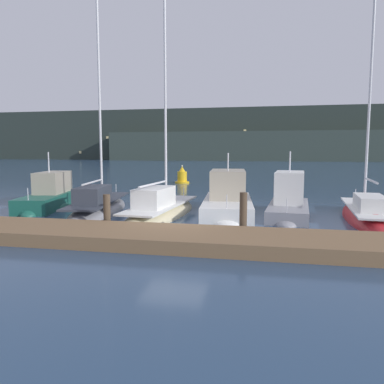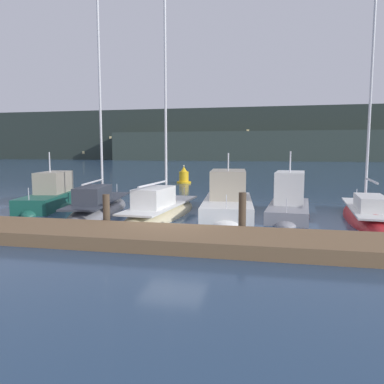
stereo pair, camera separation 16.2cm
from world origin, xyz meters
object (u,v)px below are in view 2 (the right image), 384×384
object	(u,v)px
sailboat_berth_6	(367,217)
rowboat_adrift	(46,194)
channel_buoy	(184,177)
motorboat_berth_1	(51,202)
sailboat_berth_2	(99,210)
motorboat_berth_4	(228,205)
motorboat_berth_5	(289,208)
sailboat_berth_3	(161,213)

from	to	relation	value
sailboat_berth_6	rowboat_adrift	world-z (taller)	sailboat_berth_6
channel_buoy	motorboat_berth_1	bearing A→B (deg)	-102.75
motorboat_berth_1	rowboat_adrift	xyz separation A→B (m)	(-4.17, 5.78, -0.31)
sailboat_berth_2	motorboat_berth_4	bearing A→B (deg)	12.91
sailboat_berth_2	motorboat_berth_5	xyz separation A→B (m)	(9.49, 1.23, 0.21)
motorboat_berth_5	channel_buoy	xyz separation A→B (m)	(-9.27, 16.73, 0.25)
sailboat_berth_2	rowboat_adrift	size ratio (longest dim) A/B	3.95
motorboat_berth_4	rowboat_adrift	xyz separation A→B (m)	(-14.17, 5.60, -0.40)
sailboat_berth_6	rowboat_adrift	size ratio (longest dim) A/B	3.91
motorboat_berth_4	sailboat_berth_3	bearing A→B (deg)	-151.24
sailboat_berth_2	sailboat_berth_6	bearing A→B (deg)	3.88
motorboat_berth_1	motorboat_berth_4	distance (m)	10.00
sailboat_berth_2	sailboat_berth_3	world-z (taller)	sailboat_berth_2
motorboat_berth_4	channel_buoy	xyz separation A→B (m)	(-6.23, 16.49, 0.23)
sailboat_berth_2	channel_buoy	bearing A→B (deg)	89.30
channel_buoy	rowboat_adrift	bearing A→B (deg)	-126.11
rowboat_adrift	motorboat_berth_4	bearing A→B (deg)	-21.57
sailboat_berth_2	motorboat_berth_4	xyz separation A→B (m)	(6.45, 1.48, 0.23)
channel_buoy	rowboat_adrift	world-z (taller)	channel_buoy
sailboat_berth_3	sailboat_berth_2	bearing A→B (deg)	176.53
sailboat_berth_2	sailboat_berth_3	distance (m)	3.39
sailboat_berth_3	sailboat_berth_6	bearing A→B (deg)	6.46
motorboat_berth_5	channel_buoy	world-z (taller)	motorboat_berth_5
motorboat_berth_1	sailboat_berth_2	size ratio (longest dim) A/B	0.54
motorboat_berth_1	sailboat_berth_6	distance (m)	16.53
motorboat_berth_4	sailboat_berth_6	size ratio (longest dim) A/B	0.61
rowboat_adrift	sailboat_berth_6	bearing A→B (deg)	-16.67
motorboat_berth_1	rowboat_adrift	size ratio (longest dim) A/B	2.13
motorboat_berth_1	sailboat_berth_3	world-z (taller)	sailboat_berth_3
sailboat_berth_3	motorboat_berth_4	distance (m)	3.51
sailboat_berth_2	sailboat_berth_3	xyz separation A→B (m)	(3.38, -0.21, -0.00)
motorboat_berth_1	motorboat_berth_4	world-z (taller)	motorboat_berth_1
sailboat_berth_3	channel_buoy	size ratio (longest dim) A/B	6.87
channel_buoy	motorboat_berth_4	bearing A→B (deg)	-69.30
sailboat_berth_2	sailboat_berth_6	xyz separation A→B (m)	(12.98, 0.88, -0.05)
sailboat_berth_2	motorboat_berth_4	world-z (taller)	sailboat_berth_2
sailboat_berth_6	rowboat_adrift	distance (m)	21.61
motorboat_berth_1	rowboat_adrift	bearing A→B (deg)	125.79
motorboat_berth_1	sailboat_berth_2	xyz separation A→B (m)	(3.55, -1.30, -0.14)
motorboat_berth_1	channel_buoy	xyz separation A→B (m)	(3.77, 16.67, 0.32)
channel_buoy	rowboat_adrift	distance (m)	13.49
sailboat_berth_3	rowboat_adrift	xyz separation A→B (m)	(-11.10, 7.29, -0.17)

